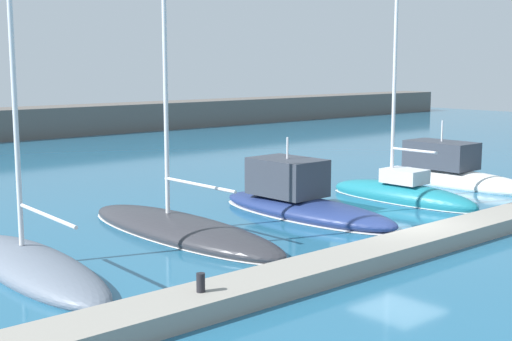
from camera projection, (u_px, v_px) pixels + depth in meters
ground_plane at (400, 237)px, 23.15m from camera, size 120.00×120.00×0.00m
dock_pier at (437, 238)px, 22.05m from camera, size 28.21×1.50×0.50m
sailboat_slate_nearest at (34, 264)px, 19.18m from camera, size 2.46×8.27×15.69m
sailboat_charcoal_second at (180, 227)px, 23.42m from camera, size 2.76×9.84×18.70m
motorboat_navy_third at (300, 201)px, 26.55m from camera, size 2.73×8.41×3.11m
sailboat_teal_fourth at (402, 193)px, 29.21m from camera, size 1.91×7.13×12.68m
motorboat_white_fifth at (452, 174)px, 33.35m from camera, size 2.33×8.10×3.40m
dock_bollard at (201, 283)px, 15.99m from camera, size 0.20×0.20×0.44m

